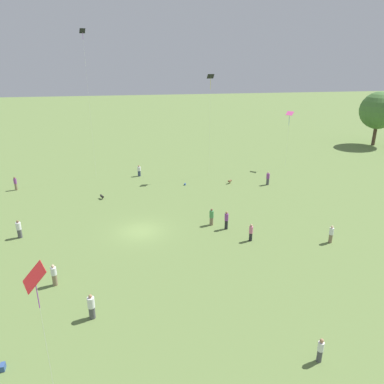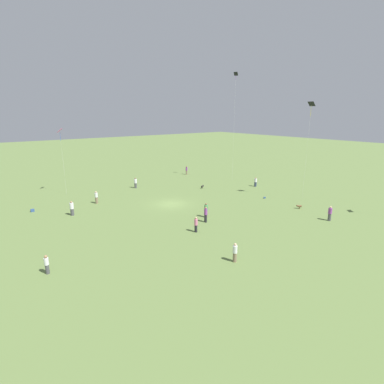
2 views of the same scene
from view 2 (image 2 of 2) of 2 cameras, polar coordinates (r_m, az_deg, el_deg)
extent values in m
plane|color=olive|center=(42.08, -4.05, -2.29)|extent=(240.00, 240.00, 0.00)
cylinder|color=#4C4C51|center=(51.69, -10.69, 1.21)|extent=(0.56, 0.56, 0.86)
cylinder|color=white|center=(51.51, -10.73, 2.06)|extent=(0.66, 0.66, 0.71)
sphere|color=brown|center=(51.41, -10.76, 2.57)|extent=(0.24, 0.24, 0.24)
cylinder|color=#333D5B|center=(53.06, 11.98, 1.46)|extent=(0.40, 0.40, 0.79)
cylinder|color=white|center=(52.92, 12.02, 2.18)|extent=(0.48, 0.48, 0.57)
sphere|color=#A87A56|center=(52.83, 12.05, 2.61)|extent=(0.24, 0.24, 0.24)
cylinder|color=#4C4C51|center=(40.15, -21.85, -3.56)|extent=(0.53, 0.53, 0.86)
cylinder|color=white|center=(39.92, -21.96, -2.47)|extent=(0.63, 0.63, 0.75)
sphere|color=#A87A56|center=(39.78, -22.03, -1.79)|extent=(0.24, 0.24, 0.24)
cylinder|color=#847056|center=(44.22, -17.71, -1.51)|extent=(0.51, 0.51, 0.91)
cylinder|color=white|center=(44.02, -17.79, -0.55)|extent=(0.60, 0.60, 0.61)
sphere|color=beige|center=(43.92, -17.83, -0.02)|extent=(0.24, 0.24, 0.24)
cylinder|color=#847056|center=(26.40, 8.14, -12.20)|extent=(0.36, 0.36, 0.83)
cylinder|color=white|center=(26.08, 8.20, -10.75)|extent=(0.42, 0.42, 0.64)
sphere|color=beige|center=(25.89, 8.24, -9.87)|extent=(0.24, 0.24, 0.24)
cylinder|color=#4C4C51|center=(26.97, -25.84, -13.09)|extent=(0.40, 0.40, 0.78)
cylinder|color=white|center=(26.68, -26.01, -11.79)|extent=(0.47, 0.47, 0.58)
sphere|color=#A87A56|center=(26.51, -26.11, -11.00)|extent=(0.24, 0.24, 0.24)
cylinder|color=#232328|center=(35.01, 2.61, -5.04)|extent=(0.41, 0.41, 0.93)
cylinder|color=purple|center=(34.74, 2.63, -3.76)|extent=(0.49, 0.49, 0.72)
sphere|color=#A87A56|center=(34.59, 2.64, -3.01)|extent=(0.24, 0.24, 0.24)
cylinder|color=#847056|center=(62.11, -1.05, 3.73)|extent=(0.34, 0.34, 0.86)
cylinder|color=purple|center=(61.97, -1.05, 4.42)|extent=(0.40, 0.40, 0.66)
sphere|color=brown|center=(61.89, -1.05, 4.83)|extent=(0.24, 0.24, 0.24)
cylinder|color=#4C4C51|center=(39.02, 24.71, -4.37)|extent=(0.37, 0.37, 0.87)
cylinder|color=purple|center=(38.79, 24.83, -3.28)|extent=(0.44, 0.44, 0.68)
sphere|color=beige|center=(38.66, 24.90, -2.64)|extent=(0.24, 0.24, 0.24)
cylinder|color=#847056|center=(36.63, 2.68, -4.21)|extent=(0.52, 0.52, 0.83)
cylinder|color=#4C9956|center=(36.39, 2.69, -3.05)|extent=(0.61, 0.61, 0.73)
sphere|color=brown|center=(36.24, 2.70, -2.32)|extent=(0.24, 0.24, 0.24)
cylinder|color=#232328|center=(32.19, 0.75, -6.97)|extent=(0.40, 0.40, 0.80)
cylinder|color=pink|center=(31.92, 0.76, -5.75)|extent=(0.47, 0.47, 0.67)
sphere|color=tan|center=(31.77, 0.76, -4.97)|extent=(0.24, 0.24, 0.24)
cube|color=#E54C99|center=(49.76, -23.90, 10.66)|extent=(1.04, 1.13, 0.60)
cylinder|color=blue|center=(49.81, -23.79, 9.63)|extent=(0.04, 0.04, 1.27)
cylinder|color=silver|center=(50.25, -23.32, 5.09)|extent=(0.01, 0.01, 9.82)
cube|color=black|center=(56.39, 8.36, 21.39)|extent=(0.66, 0.81, 0.57)
cylinder|color=purple|center=(56.32, 8.33, 20.78)|extent=(0.04, 0.04, 0.78)
cylinder|color=silver|center=(56.07, 7.99, 11.73)|extent=(0.01, 0.01, 18.95)
cube|color=black|center=(45.05, 21.81, 15.32)|extent=(0.68, 0.89, 0.60)
cylinder|color=yellow|center=(45.03, 21.69, 14.11)|extent=(0.04, 0.04, 1.39)
cylinder|color=silver|center=(45.37, 21.00, 6.78)|extent=(0.01, 0.01, 13.55)
cylinder|color=brown|center=(42.35, 19.82, -2.55)|extent=(0.52, 0.54, 0.27)
sphere|color=brown|center=(42.28, 19.40, -2.48)|extent=(0.25, 0.25, 0.25)
cylinder|color=brown|center=(42.42, 19.79, -2.86)|extent=(0.12, 0.12, 0.22)
cylinder|color=black|center=(50.67, 1.98, 1.09)|extent=(0.59, 0.48, 0.27)
sphere|color=black|center=(50.96, 2.13, 1.21)|extent=(0.24, 0.24, 0.24)
cylinder|color=black|center=(50.72, 1.97, 0.83)|extent=(0.12, 0.12, 0.21)
cube|color=#33518C|center=(43.80, -28.11, -3.11)|extent=(0.45, 0.28, 0.37)
cube|color=#33518C|center=(45.95, 13.66, -1.06)|extent=(0.33, 0.29, 0.23)
camera|label=1|loc=(35.79, -58.81, 15.09)|focal=35.00mm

